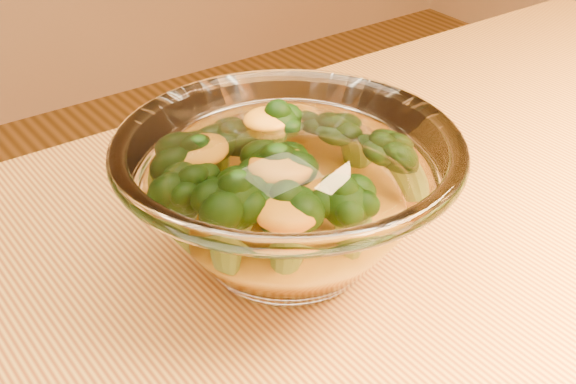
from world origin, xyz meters
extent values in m
cube|color=gold|center=(0.00, 0.00, 0.73)|extent=(1.20, 0.80, 0.04)
cylinder|color=brown|center=(0.54, 0.34, 0.35)|extent=(0.06, 0.06, 0.71)
ellipsoid|color=white|center=(-0.08, 0.12, 0.76)|extent=(0.11, 0.11, 0.02)
torus|color=white|center=(-0.08, 0.12, 0.85)|extent=(0.25, 0.25, 0.01)
ellipsoid|color=#F7A514|center=(-0.08, 0.12, 0.78)|extent=(0.12, 0.12, 0.03)
camera|label=1|loc=(-0.36, -0.27, 1.12)|focal=50.00mm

